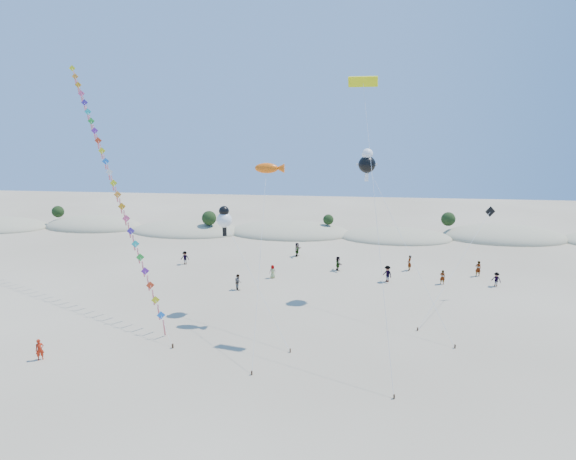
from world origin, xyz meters
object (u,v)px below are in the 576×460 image
at_px(kite_train, 110,174).
at_px(flyer_foreground, 40,350).
at_px(parafoil_kite, 364,87).
at_px(fish_kite, 270,169).

height_order(kite_train, flyer_foreground, kite_train).
xyz_separation_m(kite_train, parafoil_kite, (23.74, -5.53, 7.66)).
relative_size(kite_train, parafoil_kite, 1.14).
xyz_separation_m(parafoil_kite, flyer_foreground, (-23.52, -8.31, -19.08)).
xyz_separation_m(kite_train, fish_kite, (16.16, -3.79, 1.11)).
distance_m(kite_train, parafoil_kite, 25.55).
relative_size(kite_train, fish_kite, 1.70).
distance_m(parafoil_kite, flyer_foreground, 31.41).
bearing_deg(parafoil_kite, kite_train, 166.88).
bearing_deg(fish_kite, parafoil_kite, -12.95).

